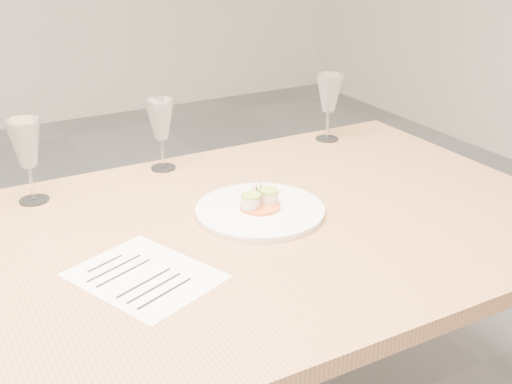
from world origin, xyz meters
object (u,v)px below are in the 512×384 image
recipe_sheet (145,276)px  wine_glass_0 (26,145)px  wine_glass_2 (329,94)px  dinner_plate (260,209)px  wine_glass_1 (161,121)px  dining_table (71,297)px

recipe_sheet → wine_glass_0: 0.52m
wine_glass_0 → wine_glass_2: (0.92, 0.03, -0.00)m
wine_glass_0 → wine_glass_2: bearing=2.2°
dinner_plate → wine_glass_2: size_ratio=1.48×
wine_glass_0 → wine_glass_1: 0.37m
recipe_sheet → wine_glass_0: wine_glass_0 is taller
dinner_plate → wine_glass_2: wine_glass_2 is taller
dinner_plate → wine_glass_0: 0.59m
dining_table → wine_glass_1: bearing=48.6°
dining_table → wine_glass_0: (0.01, 0.38, 0.22)m
wine_glass_1 → dining_table: bearing=-131.4°
recipe_sheet → wine_glass_1: (0.25, 0.53, 0.14)m
wine_glass_1 → dinner_plate: bearing=-76.4°
wine_glass_1 → wine_glass_2: 0.55m
dinner_plate → wine_glass_2: 0.61m
dinner_plate → recipe_sheet: 0.37m
dinner_plate → recipe_sheet: bearing=-157.9°
recipe_sheet → dinner_plate: bearing=0.1°
dinner_plate → recipe_sheet: dinner_plate is taller
dining_table → wine_glass_2: (0.93, 0.41, 0.22)m
wine_glass_0 → wine_glass_1: (0.37, 0.05, -0.01)m
recipe_sheet → wine_glass_1: bearing=42.9°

